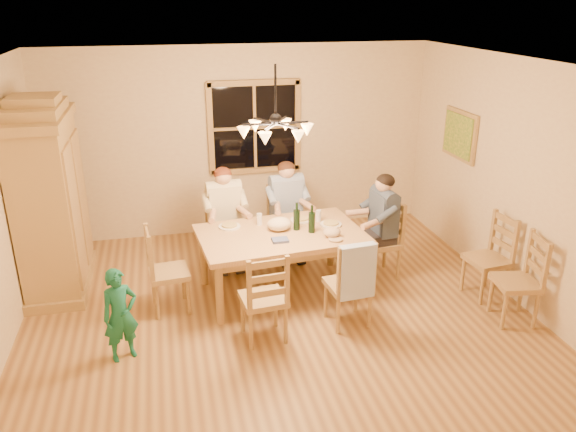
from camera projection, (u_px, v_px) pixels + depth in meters
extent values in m
plane|color=brown|center=(277.00, 311.00, 6.29)|extent=(5.50, 5.50, 0.00)
cube|color=white|center=(275.00, 64.00, 5.31)|extent=(5.50, 5.00, 0.02)
cube|color=beige|center=(241.00, 141.00, 8.07)|extent=(5.50, 0.02, 2.70)
cube|color=beige|center=(513.00, 180.00, 6.37)|extent=(0.02, 5.00, 2.70)
cube|color=black|center=(254.00, 127.00, 8.02)|extent=(1.20, 0.03, 1.20)
cube|color=#9C7645|center=(255.00, 128.00, 8.00)|extent=(1.30, 0.06, 1.30)
cube|color=#9E7D44|center=(460.00, 135.00, 7.37)|extent=(0.04, 0.78, 0.64)
cube|color=#1E6B2D|center=(458.00, 135.00, 7.36)|extent=(0.02, 0.68, 0.54)
cylinder|color=black|center=(275.00, 92.00, 5.41)|extent=(0.02, 0.02, 0.53)
sphere|color=black|center=(276.00, 119.00, 5.50)|extent=(0.12, 0.12, 0.12)
cylinder|color=black|center=(292.00, 123.00, 5.55)|extent=(0.34, 0.02, 0.02)
cone|color=#FFB259|center=(307.00, 130.00, 5.61)|extent=(0.13, 0.13, 0.12)
cylinder|color=black|center=(281.00, 120.00, 5.66)|extent=(0.19, 0.31, 0.02)
cone|color=#FFB259|center=(285.00, 125.00, 5.83)|extent=(0.13, 0.13, 0.12)
cylinder|color=black|center=(265.00, 121.00, 5.63)|extent=(0.19, 0.31, 0.02)
cone|color=#FFB259|center=(255.00, 126.00, 5.76)|extent=(0.13, 0.13, 0.12)
cylinder|color=black|center=(260.00, 124.00, 5.48)|extent=(0.34, 0.02, 0.02)
cone|color=#FFB259|center=(244.00, 133.00, 5.48)|extent=(0.13, 0.13, 0.12)
cylinder|color=black|center=(270.00, 127.00, 5.37)|extent=(0.19, 0.31, 0.02)
cone|color=#FFB259|center=(265.00, 139.00, 5.26)|extent=(0.13, 0.13, 0.12)
cylinder|color=black|center=(287.00, 126.00, 5.41)|extent=(0.19, 0.31, 0.02)
cone|color=#FFB259|center=(298.00, 137.00, 5.33)|extent=(0.13, 0.13, 0.12)
cube|color=#9E7D44|center=(51.00, 208.00, 6.51)|extent=(0.60, 1.30, 2.00)
cube|color=#9E7D44|center=(36.00, 119.00, 6.13)|extent=(0.66, 1.40, 0.10)
cube|color=#9E7D44|center=(35.00, 109.00, 6.09)|extent=(0.58, 1.00, 0.12)
cube|color=#9E7D44|center=(33.00, 100.00, 6.06)|extent=(0.52, 0.55, 0.10)
cube|color=#9C7645|center=(75.00, 216.00, 6.28)|extent=(0.03, 0.55, 1.60)
cube|color=#9C7645|center=(82.00, 197.00, 6.88)|extent=(0.03, 0.55, 1.60)
cube|color=#9E7D44|center=(63.00, 280.00, 6.85)|extent=(0.66, 1.40, 0.12)
cube|color=#B27E4F|center=(281.00, 235.00, 6.47)|extent=(1.97, 1.31, 0.06)
cube|color=#9C7645|center=(281.00, 241.00, 6.50)|extent=(1.80, 1.15, 0.10)
cylinder|color=#9C7645|center=(220.00, 294.00, 5.95)|extent=(0.09, 0.09, 0.70)
cylinder|color=#9C7645|center=(362.00, 272.00, 6.44)|extent=(0.09, 0.09, 0.70)
cylinder|color=#9C7645|center=(203.00, 258.00, 6.78)|extent=(0.09, 0.09, 0.70)
cylinder|color=#9C7645|center=(331.00, 240.00, 7.27)|extent=(0.09, 0.09, 0.70)
cube|color=#9C7645|center=(225.00, 234.00, 7.21)|extent=(0.48, 0.46, 0.06)
cube|color=#9C7645|center=(225.00, 214.00, 7.11)|extent=(0.38, 0.09, 0.54)
cube|color=#9C7645|center=(287.00, 226.00, 7.46)|extent=(0.48, 0.46, 0.06)
cube|color=#9C7645|center=(287.00, 207.00, 7.36)|extent=(0.38, 0.09, 0.54)
cube|color=#9C7645|center=(263.00, 299.00, 5.65)|extent=(0.48, 0.46, 0.06)
cube|color=#9C7645|center=(263.00, 275.00, 5.56)|extent=(0.38, 0.09, 0.54)
cube|color=#9C7645|center=(348.00, 285.00, 5.93)|extent=(0.48, 0.46, 0.06)
cube|color=#9C7645|center=(349.00, 262.00, 5.83)|extent=(0.38, 0.09, 0.54)
cube|color=#9C7645|center=(169.00, 273.00, 6.19)|extent=(0.46, 0.48, 0.06)
cube|color=#9C7645|center=(167.00, 251.00, 6.09)|extent=(0.09, 0.38, 0.54)
cube|color=#9C7645|center=(380.00, 243.00, 6.95)|extent=(0.46, 0.48, 0.06)
cube|color=#9C7645|center=(382.00, 222.00, 6.85)|extent=(0.09, 0.38, 0.54)
cube|color=beige|center=(224.00, 205.00, 7.07)|extent=(0.42, 0.26, 0.52)
cube|color=#262328|center=(225.00, 228.00, 7.18)|extent=(0.42, 0.45, 0.14)
sphere|color=tan|center=(223.00, 176.00, 6.93)|extent=(0.21, 0.21, 0.21)
ellipsoid|color=#592614|center=(223.00, 174.00, 6.92)|extent=(0.22, 0.22, 0.17)
cube|color=#38589A|center=(287.00, 198.00, 7.31)|extent=(0.42, 0.26, 0.52)
cube|color=#262328|center=(287.00, 220.00, 7.43)|extent=(0.42, 0.45, 0.14)
sphere|color=tan|center=(287.00, 170.00, 7.18)|extent=(0.21, 0.21, 0.21)
ellipsoid|color=#381E11|center=(287.00, 168.00, 7.16)|extent=(0.22, 0.22, 0.17)
cube|color=#39465C|center=(382.00, 213.00, 6.81)|extent=(0.26, 0.42, 0.52)
cube|color=#262328|center=(381.00, 237.00, 6.92)|extent=(0.45, 0.42, 0.14)
sphere|color=tan|center=(384.00, 183.00, 6.67)|extent=(0.21, 0.21, 0.21)
ellipsoid|color=black|center=(384.00, 181.00, 6.66)|extent=(0.22, 0.22, 0.17)
cube|color=#A5BADF|center=(357.00, 272.00, 5.67)|extent=(0.39, 0.14, 0.58)
cylinder|color=black|center=(297.00, 216.00, 6.48)|extent=(0.08, 0.08, 0.33)
cylinder|color=black|center=(312.00, 219.00, 6.41)|extent=(0.08, 0.08, 0.33)
cylinder|color=white|center=(229.00, 227.00, 6.60)|extent=(0.26, 0.26, 0.02)
cylinder|color=white|center=(301.00, 220.00, 6.80)|extent=(0.26, 0.26, 0.02)
cylinder|color=white|center=(331.00, 224.00, 6.66)|extent=(0.26, 0.26, 0.02)
cylinder|color=silver|center=(259.00, 219.00, 6.65)|extent=(0.06, 0.06, 0.14)
cylinder|color=silver|center=(318.00, 216.00, 6.76)|extent=(0.06, 0.06, 0.14)
ellipsoid|color=tan|center=(332.00, 232.00, 6.33)|extent=(0.20, 0.20, 0.11)
cube|color=#485485|center=(280.00, 240.00, 6.22)|extent=(0.19, 0.16, 0.03)
ellipsoid|color=beige|center=(279.00, 224.00, 6.50)|extent=(0.28, 0.22, 0.15)
imported|color=#186E56|center=(120.00, 315.00, 5.33)|extent=(0.41, 0.34, 0.95)
cube|color=#9C7645|center=(516.00, 283.00, 5.97)|extent=(0.49, 0.51, 0.06)
cube|color=#9C7645|center=(520.00, 260.00, 5.87)|extent=(0.11, 0.38, 0.54)
cube|color=#9C7645|center=(487.00, 260.00, 6.49)|extent=(0.47, 0.48, 0.06)
cube|color=#9C7645|center=(490.00, 239.00, 6.39)|extent=(0.09, 0.38, 0.54)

